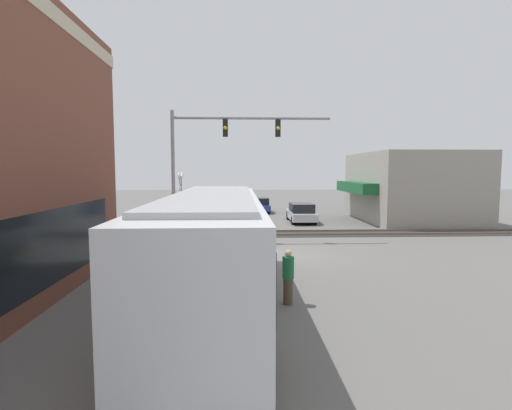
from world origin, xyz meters
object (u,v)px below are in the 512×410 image
object	(u,v)px
crossing_signal	(181,200)
pedestrian_near_bus	(288,277)
parked_car_silver	(301,213)
parked_car_black	(233,199)
city_bus	(213,244)
parked_car_blue	(259,205)

from	to	relation	value
crossing_signal	pedestrian_near_bus	world-z (taller)	crossing_signal
parked_car_silver	pedestrian_near_bus	distance (m)	18.63
parked_car_black	crossing_signal	bearing A→B (deg)	173.48
city_bus	pedestrian_near_bus	xyz separation A→B (m)	(0.03, -2.18, -0.98)
city_bus	parked_car_black	xyz separation A→B (m)	(32.33, -0.00, -1.11)
crossing_signal	parked_car_blue	bearing A→B (deg)	-18.98
pedestrian_near_bus	parked_car_black	bearing A→B (deg)	3.86
city_bus	parked_car_black	bearing A→B (deg)	-0.00
parked_car_silver	parked_car_blue	world-z (taller)	parked_car_silver
city_bus	parked_car_silver	world-z (taller)	city_bus
city_bus	pedestrian_near_bus	distance (m)	2.39
city_bus	crossing_signal	bearing A→B (deg)	13.05
crossing_signal	city_bus	bearing A→B (deg)	-166.95
pedestrian_near_bus	parked_car_silver	bearing A→B (deg)	-9.95
parked_car_silver	parked_car_black	xyz separation A→B (m)	(13.95, 5.40, 0.02)
city_bus	parked_car_blue	bearing A→B (deg)	-5.84
crossing_signal	parked_car_blue	distance (m)	15.70
city_bus	pedestrian_near_bus	bearing A→B (deg)	-89.30
parked_car_black	parked_car_silver	bearing A→B (deg)	-158.84
crossing_signal	parked_car_silver	size ratio (longest dim) A/B	0.83
crossing_signal	parked_car_blue	size ratio (longest dim) A/B	0.90
crossing_signal	parked_car_silver	xyz separation A→B (m)	(7.70, -7.88, -1.62)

